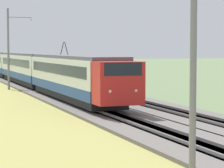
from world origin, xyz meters
The scene contains 7 objects.
ballast_main centered at (50.00, 0.00, 0.15)m, with size 240.00×4.40×0.30m.
ballast_adjacent centered at (50.00, -4.24, 0.15)m, with size 240.00×4.40×0.30m.
track_main centered at (50.00, 0.00, 0.16)m, with size 240.00×1.57×0.45m.
track_adjacent centered at (50.00, -4.24, 0.16)m, with size 240.00×1.57×0.45m.
passenger_train centered at (53.33, 0.00, 2.30)m, with size 63.51×2.97×4.93m.
catenary_mast_near centered at (7.29, 2.83, 4.17)m, with size 0.22×2.56×8.06m.
catenary_mast_mid centered at (47.64, 2.83, 4.39)m, with size 0.22×2.56×8.50m.
Camera 1 is at (-7.68, 10.84, 4.38)m, focal length 85.00 mm.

